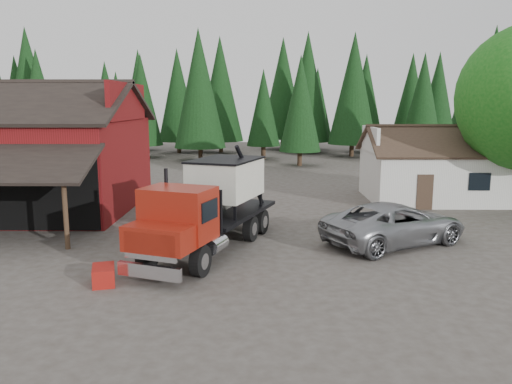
{
  "coord_description": "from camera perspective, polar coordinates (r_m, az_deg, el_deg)",
  "views": [
    {
      "loc": [
        2.35,
        -17.56,
        5.88
      ],
      "look_at": [
        2.1,
        5.43,
        1.8
      ],
      "focal_mm": 35.0,
      "sensor_mm": 36.0,
      "label": 1
    }
  ],
  "objects": [
    {
      "name": "near_pine_c",
      "position": [
        47.8,
        25.35,
        10.33
      ],
      "size": [
        4.84,
        4.84,
        12.4
      ],
      "color": "#382619",
      "rests_on": "ground"
    },
    {
      "name": "conifer_backdrop",
      "position": [
        59.9,
        -1.62,
        4.43
      ],
      "size": [
        76.0,
        16.0,
        16.0
      ],
      "primitive_type": null,
      "color": "black",
      "rests_on": "ground"
    },
    {
      "name": "silver_car",
      "position": [
        21.9,
        15.6,
        -3.49
      ],
      "size": [
        7.02,
        5.66,
        1.78
      ],
      "primitive_type": "imported",
      "rotation": [
        0.0,
        0.0,
        2.07
      ],
      "color": "#95979C",
      "rests_on": "ground"
    },
    {
      "name": "red_barn",
      "position": [
        30.71,
        -25.18,
        3.15
      ],
      "size": [
        12.8,
        13.63,
        7.18
      ],
      "color": "maroon",
      "rests_on": "ground"
    },
    {
      "name": "near_pine_b",
      "position": [
        47.7,
        5.11,
        10.04
      ],
      "size": [
        3.96,
        3.96,
        10.4
      ],
      "color": "#382619",
      "rests_on": "ground"
    },
    {
      "name": "farmhouse",
      "position": [
        32.63,
        19.69,
        2.06
      ],
      "size": [
        8.6,
        6.42,
        4.65
      ],
      "color": "silver",
      "rests_on": "ground"
    },
    {
      "name": "equip_box",
      "position": [
        17.42,
        -17.03,
        -9.08
      ],
      "size": [
        0.98,
        1.25,
        0.6
      ],
      "primitive_type": "cube",
      "rotation": [
        0.0,
        0.0,
        0.29
      ],
      "color": "maroon",
      "rests_on": "ground"
    },
    {
      "name": "near_pine_d",
      "position": [
        51.97,
        -6.51,
        11.68
      ],
      "size": [
        5.28,
        5.28,
        13.4
      ],
      "color": "#382619",
      "rests_on": "ground"
    },
    {
      "name": "feed_truck",
      "position": [
        20.13,
        -5.23,
        -1.29
      ],
      "size": [
        5.39,
        9.44,
        4.13
      ],
      "rotation": [
        0.0,
        0.0,
        -0.35
      ],
      "color": "black",
      "rests_on": "ground"
    },
    {
      "name": "ground",
      "position": [
        18.67,
        -6.7,
        -8.37
      ],
      "size": [
        120.0,
        120.0,
        0.0
      ],
      "primitive_type": "plane",
      "color": "#413A33",
      "rests_on": "ground"
    }
  ]
}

